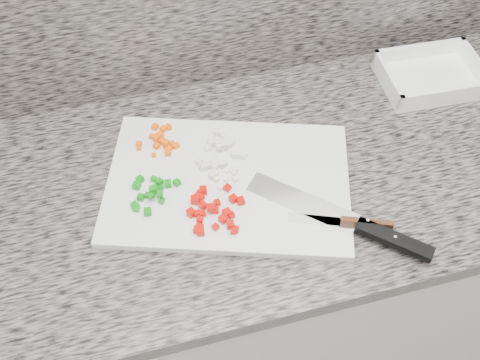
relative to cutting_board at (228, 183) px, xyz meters
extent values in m
cube|color=beige|center=(0.10, 0.02, -0.48)|extent=(3.92, 0.62, 0.86)
cube|color=#645E58|center=(0.10, 0.02, -0.03)|extent=(3.96, 0.64, 0.04)
cube|color=white|center=(0.00, 0.00, 0.00)|extent=(0.57, 0.46, 0.02)
cube|color=#FD5B05|center=(-0.10, 0.11, 0.01)|extent=(0.01, 0.01, 0.01)
cube|color=#FD5B05|center=(-0.09, 0.17, 0.01)|extent=(0.01, 0.01, 0.01)
cube|color=#FD5B05|center=(-0.11, 0.12, 0.01)|extent=(0.01, 0.01, 0.01)
cube|color=#FD5B05|center=(-0.12, 0.14, 0.02)|extent=(0.02, 0.02, 0.01)
cube|color=#FD5B05|center=(-0.11, 0.13, 0.01)|extent=(0.01, 0.01, 0.01)
cube|color=#FD5B05|center=(-0.09, 0.17, 0.01)|extent=(0.01, 0.01, 0.01)
cube|color=#FD5B05|center=(-0.13, 0.15, 0.01)|extent=(0.01, 0.01, 0.01)
cube|color=#FD5B05|center=(-0.09, 0.12, 0.01)|extent=(0.01, 0.01, 0.01)
cube|color=#FD5B05|center=(-0.09, 0.11, 0.01)|extent=(0.01, 0.01, 0.01)
cube|color=#FD5B05|center=(-0.13, 0.12, 0.01)|extent=(0.02, 0.02, 0.01)
cube|color=#FD5B05|center=(-0.08, 0.11, 0.01)|extent=(0.01, 0.01, 0.01)
cube|color=#FD5B05|center=(-0.11, 0.12, 0.02)|extent=(0.02, 0.02, 0.01)
cube|color=#FD5B05|center=(-0.11, 0.15, 0.01)|extent=(0.02, 0.02, 0.01)
cube|color=#FD5B05|center=(-0.16, 0.13, 0.01)|extent=(0.01, 0.01, 0.01)
cube|color=#FD5B05|center=(-0.10, 0.10, 0.01)|extent=(0.02, 0.02, 0.01)
cube|color=#FD5B05|center=(-0.12, 0.18, 0.01)|extent=(0.02, 0.02, 0.01)
cube|color=#FD5B05|center=(-0.10, 0.17, 0.01)|extent=(0.02, 0.02, 0.01)
cube|color=#FD5B05|center=(-0.16, 0.14, 0.01)|extent=(0.01, 0.01, 0.01)
cube|color=#FD5B05|center=(-0.14, 0.10, 0.01)|extent=(0.01, 0.01, 0.01)
cube|color=#FD5B05|center=(-0.11, 0.10, 0.01)|extent=(0.01, 0.01, 0.01)
cube|color=#FD5B05|center=(-0.10, 0.11, 0.01)|extent=(0.02, 0.02, 0.01)
cube|color=silver|center=(-0.01, 0.04, 0.02)|extent=(0.02, 0.02, 0.01)
cube|color=silver|center=(0.05, 0.05, 0.01)|extent=(0.01, 0.01, 0.01)
cube|color=silver|center=(0.03, 0.09, 0.02)|extent=(0.02, 0.02, 0.01)
cube|color=silver|center=(0.02, 0.08, 0.02)|extent=(0.01, 0.01, 0.01)
cube|color=silver|center=(-0.01, 0.11, 0.01)|extent=(0.02, 0.02, 0.01)
cube|color=silver|center=(-0.03, 0.02, 0.02)|extent=(0.02, 0.02, 0.01)
cube|color=silver|center=(-0.02, 0.04, 0.02)|extent=(0.02, 0.02, 0.01)
cube|color=silver|center=(0.04, 0.05, 0.02)|extent=(0.02, 0.02, 0.01)
cube|color=silver|center=(0.00, 0.08, 0.02)|extent=(0.01, 0.01, 0.01)
cube|color=silver|center=(-0.01, 0.10, 0.01)|extent=(0.01, 0.01, 0.01)
cube|color=silver|center=(-0.04, 0.04, 0.02)|extent=(0.02, 0.02, 0.01)
cube|color=silver|center=(-0.05, 0.06, 0.01)|extent=(0.02, 0.02, 0.01)
cube|color=silver|center=(0.02, 0.11, 0.01)|extent=(0.01, 0.01, 0.01)
cube|color=silver|center=(-0.04, 0.04, 0.01)|extent=(0.02, 0.02, 0.01)
cube|color=silver|center=(0.00, 0.04, 0.02)|extent=(0.02, 0.02, 0.01)
cube|color=silver|center=(-0.02, 0.05, 0.01)|extent=(0.02, 0.02, 0.01)
cube|color=silver|center=(0.01, 0.09, 0.02)|extent=(0.01, 0.01, 0.01)
cube|color=silver|center=(0.02, 0.02, 0.01)|extent=(0.02, 0.02, 0.01)
cube|color=silver|center=(0.03, 0.06, 0.02)|extent=(0.02, 0.02, 0.01)
cube|color=silver|center=(0.02, 0.10, 0.02)|extent=(0.02, 0.02, 0.01)
cube|color=silver|center=(-0.03, 0.02, 0.01)|extent=(0.02, 0.02, 0.01)
cube|color=silver|center=(0.01, 0.08, 0.02)|extent=(0.01, 0.01, 0.01)
cube|color=silver|center=(0.02, 0.09, 0.02)|extent=(0.01, 0.01, 0.01)
cube|color=silver|center=(-0.02, 0.09, 0.01)|extent=(0.01, 0.01, 0.01)
cube|color=silver|center=(0.01, 0.13, 0.01)|extent=(0.02, 0.02, 0.01)
cube|color=silver|center=(0.01, 0.08, 0.01)|extent=(0.02, 0.02, 0.01)
cube|color=silver|center=(0.01, 0.09, 0.03)|extent=(0.02, 0.02, 0.01)
cube|color=silver|center=(-0.04, 0.04, 0.02)|extent=(0.02, 0.02, 0.01)
cube|color=#0B7E0D|center=(-0.14, 0.02, 0.02)|extent=(0.02, 0.02, 0.01)
cube|color=#0B7E0D|center=(-0.14, -0.01, 0.02)|extent=(0.01, 0.01, 0.01)
cube|color=#0B7E0D|center=(-0.17, -0.04, 0.02)|extent=(0.02, 0.02, 0.01)
cube|color=#0B7E0D|center=(-0.18, 0.00, 0.01)|extent=(0.02, 0.02, 0.01)
cube|color=#0B7E0D|center=(-0.16, -0.01, 0.02)|extent=(0.02, 0.02, 0.01)
cube|color=#0B7E0D|center=(-0.14, -0.02, 0.01)|extent=(0.01, 0.01, 0.01)
cube|color=#0B7E0D|center=(-0.15, 0.04, 0.01)|extent=(0.01, 0.01, 0.01)
cube|color=#0B7E0D|center=(-0.19, -0.02, 0.01)|extent=(0.02, 0.02, 0.01)
cube|color=#0B7E0D|center=(-0.15, 0.01, 0.02)|extent=(0.02, 0.02, 0.01)
cube|color=#0B7E0D|center=(-0.16, 0.00, 0.01)|extent=(0.01, 0.01, 0.01)
cube|color=#0B7E0D|center=(-0.14, 0.02, 0.01)|extent=(0.01, 0.01, 0.01)
cube|color=#0B7E0D|center=(-0.15, 0.00, 0.02)|extent=(0.01, 0.01, 0.01)
cube|color=#0B7E0D|center=(-0.12, 0.02, 0.02)|extent=(0.01, 0.01, 0.01)
cube|color=#0B7E0D|center=(-0.10, 0.02, 0.01)|extent=(0.02, 0.02, 0.01)
cube|color=#0B7E0D|center=(-0.19, -0.02, 0.01)|extent=(0.02, 0.02, 0.01)
cube|color=#0B7E0D|center=(-0.18, 0.03, 0.02)|extent=(0.02, 0.02, 0.01)
cube|color=#0B7E0D|center=(-0.17, 0.04, 0.01)|extent=(0.02, 0.02, 0.01)
cube|color=#C70A02|center=(-0.01, -0.02, 0.01)|extent=(0.02, 0.02, 0.01)
cube|color=#C70A02|center=(-0.03, -0.09, 0.02)|extent=(0.02, 0.02, 0.01)
cube|color=#C70A02|center=(-0.02, -0.09, 0.01)|extent=(0.01, 0.01, 0.01)
cube|color=#C70A02|center=(-0.08, -0.07, 0.01)|extent=(0.01, 0.01, 0.01)
cube|color=#C70A02|center=(-0.09, -0.06, 0.02)|extent=(0.02, 0.02, 0.01)
cube|color=#C70A02|center=(-0.08, -0.10, 0.01)|extent=(0.02, 0.02, 0.01)
cube|color=#C70A02|center=(-0.08, -0.10, 0.02)|extent=(0.02, 0.02, 0.01)
cube|color=#C70A02|center=(-0.02, -0.08, 0.02)|extent=(0.02, 0.02, 0.01)
cube|color=#C70A02|center=(-0.07, -0.03, 0.02)|extent=(0.02, 0.02, 0.01)
cube|color=#C70A02|center=(-0.08, -0.10, 0.01)|extent=(0.02, 0.02, 0.01)
cube|color=#C70A02|center=(-0.08, -0.04, 0.02)|extent=(0.02, 0.02, 0.01)
cube|color=#C70A02|center=(-0.04, -0.07, 0.01)|extent=(0.02, 0.02, 0.01)
cube|color=#C70A02|center=(-0.06, -0.02, 0.02)|extent=(0.02, 0.02, 0.01)
cube|color=#C70A02|center=(0.00, -0.05, 0.02)|extent=(0.02, 0.02, 0.01)
cube|color=#C70A02|center=(-0.07, -0.07, 0.01)|extent=(0.01, 0.01, 0.01)
cube|color=#C70A02|center=(-0.06, -0.05, 0.02)|extent=(0.02, 0.02, 0.01)
cube|color=#C70A02|center=(-0.08, -0.11, 0.02)|extent=(0.02, 0.02, 0.01)
cube|color=#C70A02|center=(-0.04, -0.05, 0.01)|extent=(0.01, 0.01, 0.01)
cube|color=#C70A02|center=(-0.08, -0.08, 0.01)|extent=(0.02, 0.02, 0.01)
cube|color=#C70A02|center=(-0.02, -0.11, 0.02)|extent=(0.02, 0.02, 0.01)
cube|color=#C70A02|center=(-0.02, -0.12, 0.01)|extent=(0.01, 0.01, 0.01)
cube|color=#C70A02|center=(-0.06, -0.03, 0.01)|extent=(0.02, 0.02, 0.01)
cube|color=#C70A02|center=(-0.01, -0.12, 0.01)|extent=(0.02, 0.02, 0.01)
cube|color=#C70A02|center=(-0.06, -0.02, 0.01)|extent=(0.02, 0.02, 0.01)
cube|color=#C70A02|center=(0.01, -0.06, 0.02)|extent=(0.01, 0.01, 0.01)
cube|color=#C70A02|center=(-0.05, -0.07, 0.03)|extent=(0.02, 0.02, 0.01)
cube|color=#C70A02|center=(-0.05, -0.10, 0.01)|extent=(0.02, 0.02, 0.01)
cube|color=#F8EFBF|center=(0.00, 0.00, 0.01)|extent=(0.01, 0.01, 0.01)
cube|color=#F8EFBF|center=(-0.02, -0.02, 0.01)|extent=(0.01, 0.01, 0.01)
cube|color=#F8EFBF|center=(-0.02, 0.01, 0.01)|extent=(0.01, 0.01, 0.01)
cube|color=#F8EFBF|center=(-0.02, 0.01, 0.01)|extent=(0.01, 0.01, 0.01)
cube|color=#F8EFBF|center=(0.00, 0.02, 0.01)|extent=(0.01, 0.01, 0.01)
cube|color=#F8EFBF|center=(0.01, 0.00, 0.01)|extent=(0.01, 0.01, 0.01)
cube|color=#F8EFBF|center=(-0.02, 0.02, 0.01)|extent=(0.01, 0.01, 0.01)
cube|color=#F8EFBF|center=(0.02, 0.02, 0.01)|extent=(0.01, 0.01, 0.01)
cube|color=#F8EFBF|center=(0.02, 0.01, 0.01)|extent=(0.01, 0.01, 0.01)
cube|color=silver|center=(0.13, -0.09, 0.01)|extent=(0.20, 0.19, 0.00)
cube|color=black|center=(0.26, -0.22, 0.02)|extent=(0.13, 0.12, 0.02)
cylinder|color=silver|center=(0.26, -0.22, 0.03)|extent=(0.01, 0.01, 0.00)
cube|color=silver|center=(0.14, -0.14, 0.01)|extent=(0.10, 0.05, 0.00)
cube|color=#4D2413|center=(0.23, -0.17, 0.02)|extent=(0.10, 0.05, 0.02)
cylinder|color=silver|center=(0.23, -0.17, 0.03)|extent=(0.01, 0.01, 0.00)
cube|color=white|center=(0.54, 0.18, 0.00)|extent=(0.24, 0.18, 0.01)
cube|color=white|center=(0.55, 0.25, 0.02)|extent=(0.23, 0.02, 0.04)
cube|color=white|center=(0.54, 0.10, 0.02)|extent=(0.23, 0.02, 0.04)
cube|color=white|center=(0.65, 0.17, 0.02)|extent=(0.02, 0.17, 0.04)
cube|color=white|center=(0.43, 0.18, 0.02)|extent=(0.02, 0.17, 0.04)
camera|label=1|loc=(-0.14, -0.64, 0.88)|focal=40.00mm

